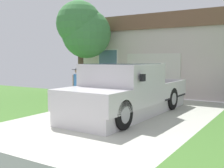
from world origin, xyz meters
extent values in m
cube|color=#B4B4A7|center=(0.00, 4.50, -0.03)|extent=(5.20, 9.00, 0.06)
cube|color=silver|center=(-0.01, 4.84, 0.21)|extent=(1.97, 5.63, 0.42)
cube|color=silver|center=(-0.02, 4.37, 1.06)|extent=(2.06, 2.25, 1.27)
cube|color=#1E2833|center=(-0.02, 4.37, 1.44)|extent=(1.81, 2.07, 0.54)
cube|color=silver|center=(-0.06, 2.66, 0.72)|extent=(2.04, 1.26, 0.60)
cube|color=black|center=(0.02, 6.55, 0.45)|extent=(2.06, 2.21, 0.06)
cube|color=silver|center=(1.00, 6.53, 0.72)|extent=(0.11, 2.17, 0.60)
cube|color=silver|center=(-0.95, 6.57, 0.72)|extent=(0.11, 2.17, 0.60)
cube|color=silver|center=(0.05, 7.61, 0.72)|extent=(2.01, 0.10, 0.60)
cube|color=black|center=(1.07, 3.57, 1.34)|extent=(0.10, 0.18, 0.20)
cylinder|color=black|center=(0.82, 2.82, 0.40)|extent=(0.28, 0.81, 0.80)
cylinder|color=#9E9EA3|center=(0.82, 2.82, 0.40)|extent=(0.29, 0.45, 0.44)
cylinder|color=black|center=(-0.93, 2.86, 0.40)|extent=(0.28, 0.81, 0.80)
cylinder|color=#9E9EA3|center=(-0.93, 2.86, 0.40)|extent=(0.29, 0.45, 0.44)
cylinder|color=black|center=(0.90, 6.32, 0.40)|extent=(0.28, 0.81, 0.80)
cylinder|color=#9E9EA3|center=(0.90, 6.32, 0.40)|extent=(0.29, 0.45, 0.44)
cylinder|color=black|center=(-0.86, 6.36, 0.40)|extent=(0.28, 0.81, 0.80)
cylinder|color=#9E9EA3|center=(-0.86, 6.36, 0.40)|extent=(0.29, 0.45, 0.44)
cylinder|color=brown|center=(-1.76, 4.01, 0.42)|extent=(0.14, 0.14, 0.84)
cylinder|color=brown|center=(-1.43, 4.02, 0.42)|extent=(0.14, 0.14, 0.84)
cylinder|color=#3870B2|center=(-1.59, 4.02, 1.07)|extent=(0.29, 0.29, 0.52)
cylinder|color=tan|center=(-1.76, 4.01, 1.03)|extent=(0.09, 0.09, 0.55)
cylinder|color=tan|center=(-1.42, 4.02, 1.03)|extent=(0.09, 0.09, 0.55)
sphere|color=tan|center=(-1.59, 4.02, 1.45)|extent=(0.19, 0.19, 0.19)
cylinder|color=#232328|center=(-1.59, 4.02, 1.49)|extent=(0.40, 0.40, 0.01)
cone|color=#232328|center=(-1.59, 4.02, 1.55)|extent=(0.20, 0.20, 0.11)
cube|color=#B24C56|center=(-1.84, 3.85, 0.10)|extent=(0.34, 0.21, 0.21)
torus|color=#B24C56|center=(-1.84, 3.85, 0.26)|extent=(0.31, 0.02, 0.31)
cube|color=beige|center=(-1.26, 11.77, 1.64)|extent=(8.79, 5.31, 3.29)
cube|color=brown|center=(-1.26, 11.77, 3.66)|extent=(9.14, 5.52, 0.74)
cube|color=silver|center=(-1.04, 9.09, 1.05)|extent=(2.77, 0.06, 2.11)
cube|color=slate|center=(-3.62, 9.09, 1.81)|extent=(1.10, 0.05, 1.00)
cube|color=silver|center=(-3.62, 9.10, 1.81)|extent=(1.23, 0.02, 1.12)
cylinder|color=brown|center=(-4.36, 7.71, 1.19)|extent=(0.28, 0.28, 2.39)
sphere|color=#438545|center=(-4.29, 7.51, 3.58)|extent=(2.23, 2.23, 2.23)
sphere|color=#438545|center=(-4.29, 7.43, 3.36)|extent=(1.76, 1.76, 1.76)
sphere|color=#438545|center=(-4.07, 7.81, 3.10)|extent=(2.44, 2.44, 2.44)
camera|label=1|loc=(4.40, -3.42, 1.87)|focal=44.63mm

